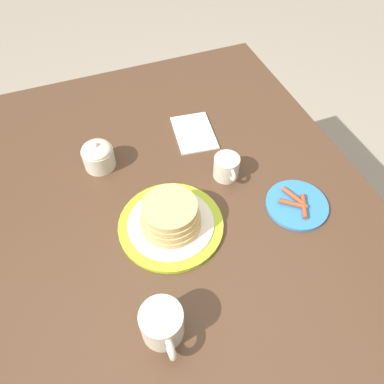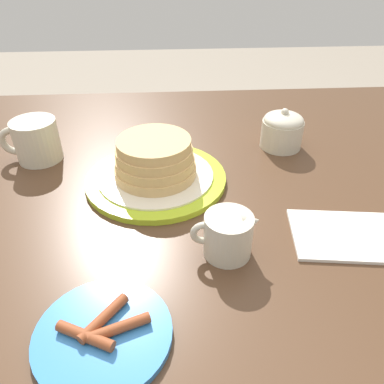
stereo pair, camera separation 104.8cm
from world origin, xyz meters
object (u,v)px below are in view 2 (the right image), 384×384
(coffee_mug, at_px, (35,140))
(napkin, at_px, (347,236))
(creamer_pitcher, at_px, (228,234))
(pancake_plate, at_px, (155,166))
(sugar_bowl, at_px, (282,130))
(side_plate_bacon, at_px, (103,333))

(coffee_mug, xyz_separation_m, napkin, (-0.57, 0.29, -0.04))
(napkin, bearing_deg, coffee_mug, -27.13)
(coffee_mug, distance_m, creamer_pitcher, 0.49)
(napkin, bearing_deg, pancake_plate, -30.80)
(coffee_mug, xyz_separation_m, sugar_bowl, (-0.54, -0.02, -0.00))
(pancake_plate, xyz_separation_m, sugar_bowl, (-0.29, -0.13, 0.01))
(sugar_bowl, height_order, napkin, sugar_bowl)
(napkin, bearing_deg, sugar_bowl, -84.62)
(sugar_bowl, bearing_deg, side_plate_bacon, 53.92)
(side_plate_bacon, relative_size, napkin, 0.90)
(coffee_mug, bearing_deg, pancake_plate, 157.73)
(coffee_mug, xyz_separation_m, creamer_pitcher, (-0.37, 0.32, -0.01))
(pancake_plate, relative_size, napkin, 1.46)
(sugar_bowl, bearing_deg, creamer_pitcher, 63.05)
(creamer_pitcher, bearing_deg, coffee_mug, -40.36)
(coffee_mug, height_order, creamer_pitcher, coffee_mug)
(pancake_plate, distance_m, creamer_pitcher, 0.24)
(side_plate_bacon, height_order, coffee_mug, coffee_mug)
(pancake_plate, xyz_separation_m, creamer_pitcher, (-0.11, 0.21, 0.00))
(side_plate_bacon, height_order, sugar_bowl, sugar_bowl)
(creamer_pitcher, bearing_deg, side_plate_bacon, 38.25)
(coffee_mug, height_order, napkin, coffee_mug)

